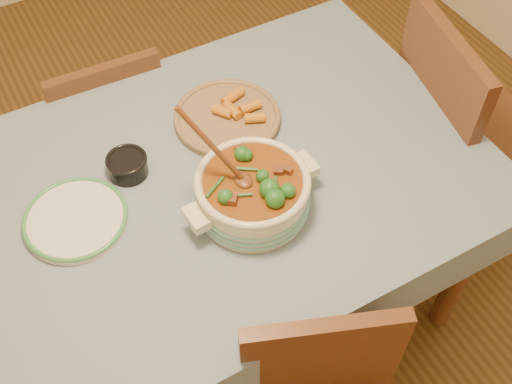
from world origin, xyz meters
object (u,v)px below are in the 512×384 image
(stew_casserole, at_px, (252,190))
(white_plate, at_px, (76,219))
(dining_table, at_px, (198,205))
(chair_right, at_px, (455,129))
(condiment_bowl, at_px, (127,164))
(fried_plate, at_px, (227,116))
(chair_far, at_px, (110,126))

(stew_casserole, bearing_deg, white_plate, 156.60)
(dining_table, distance_m, stew_casserole, 0.25)
(chair_right, bearing_deg, condiment_bowl, 91.26)
(stew_casserole, bearing_deg, condiment_bowl, 131.14)
(dining_table, bearing_deg, stew_casserole, -55.41)
(fried_plate, bearing_deg, stew_casserole, -105.89)
(condiment_bowl, height_order, fried_plate, condiment_bowl)
(stew_casserole, xyz_separation_m, condiment_bowl, (-0.25, 0.28, -0.04))
(white_plate, bearing_deg, chair_far, 65.55)
(stew_casserole, distance_m, chair_right, 0.89)
(condiment_bowl, bearing_deg, fried_plate, 7.35)
(dining_table, relative_size, chair_far, 2.06)
(white_plate, relative_size, chair_far, 0.45)
(chair_far, bearing_deg, dining_table, 98.58)
(white_plate, xyz_separation_m, fried_plate, (0.53, 0.14, 0.01))
(dining_table, distance_m, condiment_bowl, 0.23)
(stew_casserole, relative_size, condiment_bowl, 2.64)
(white_plate, relative_size, fried_plate, 0.90)
(stew_casserole, height_order, condiment_bowl, stew_casserole)
(chair_right, bearing_deg, fried_plate, 83.78)
(chair_far, bearing_deg, chair_right, 148.26)
(stew_casserole, distance_m, condiment_bowl, 0.38)
(dining_table, relative_size, fried_plate, 4.13)
(white_plate, xyz_separation_m, condiment_bowl, (0.19, 0.09, 0.02))
(stew_casserole, relative_size, fried_plate, 0.95)
(chair_far, xyz_separation_m, chair_right, (1.01, -0.69, 0.09))
(dining_table, xyz_separation_m, condiment_bowl, (-0.14, 0.13, 0.13))
(white_plate, bearing_deg, condiment_bowl, 26.19)
(chair_far, bearing_deg, fried_plate, 122.59)
(dining_table, relative_size, condiment_bowl, 11.50)
(white_plate, bearing_deg, fried_plate, 14.53)
(stew_casserole, bearing_deg, chair_far, 102.26)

